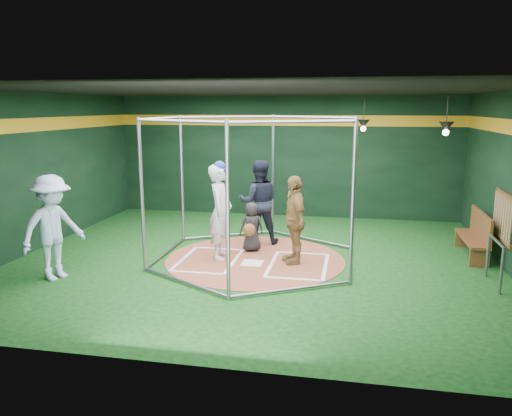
% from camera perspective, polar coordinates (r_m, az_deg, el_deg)
% --- Properties ---
extents(room_shell, '(10.10, 9.10, 3.53)m').
position_cam_1_polar(room_shell, '(10.28, -0.10, 3.47)').
color(room_shell, '#0C350E').
rests_on(room_shell, ground).
extents(clay_disc, '(3.80, 3.80, 0.01)m').
position_cam_1_polar(clay_disc, '(10.66, -0.10, -5.88)').
color(clay_disc, '#984F37').
rests_on(clay_disc, ground).
extents(home_plate, '(0.43, 0.43, 0.01)m').
position_cam_1_polar(home_plate, '(10.38, -0.43, -6.30)').
color(home_plate, white).
rests_on(home_plate, clay_disc).
extents(batter_box_left, '(1.17, 1.77, 0.01)m').
position_cam_1_polar(batter_box_left, '(10.65, -5.42, -5.90)').
color(batter_box_left, white).
rests_on(batter_box_left, clay_disc).
extents(batter_box_right, '(1.17, 1.77, 0.01)m').
position_cam_1_polar(batter_box_right, '(10.29, 4.86, -6.51)').
color(batter_box_right, white).
rests_on(batter_box_right, clay_disc).
extents(batting_cage, '(4.05, 4.67, 3.00)m').
position_cam_1_polar(batting_cage, '(10.31, -0.11, 2.07)').
color(batting_cage, gray).
rests_on(batting_cage, ground).
extents(bat_rack, '(0.07, 1.25, 0.98)m').
position_cam_1_polar(bat_rack, '(11.01, 26.40, -0.93)').
color(bat_rack, brown).
rests_on(bat_rack, room_shell).
extents(pendant_lamp_near, '(0.34, 0.34, 0.90)m').
position_cam_1_polar(pendant_lamp_near, '(13.59, 12.18, 9.36)').
color(pendant_lamp_near, black).
rests_on(pendant_lamp_near, room_shell).
extents(pendant_lamp_far, '(0.34, 0.34, 0.90)m').
position_cam_1_polar(pendant_lamp_far, '(12.16, 20.90, 8.64)').
color(pendant_lamp_far, black).
rests_on(pendant_lamp_far, room_shell).
extents(batter_figure, '(0.54, 0.77, 2.08)m').
position_cam_1_polar(batter_figure, '(10.51, -4.11, -0.32)').
color(batter_figure, silver).
rests_on(batter_figure, clay_disc).
extents(visitor_leopard, '(0.83, 1.15, 1.82)m').
position_cam_1_polar(visitor_leopard, '(10.25, 4.39, -1.32)').
color(visitor_leopard, tan).
rests_on(visitor_leopard, clay_disc).
extents(catcher_figure, '(0.64, 0.66, 1.10)m').
position_cam_1_polar(catcher_figure, '(11.10, -0.53, -2.19)').
color(catcher_figure, black).
rests_on(catcher_figure, clay_disc).
extents(umpire, '(1.10, 0.94, 1.98)m').
position_cam_1_polar(umpire, '(11.69, 0.32, 0.70)').
color(umpire, black).
rests_on(umpire, clay_disc).
extents(bystander_blue, '(1.18, 1.46, 1.98)m').
position_cam_1_polar(bystander_blue, '(10.00, -22.23, -2.10)').
color(bystander_blue, '#AECBE6').
rests_on(bystander_blue, ground).
extents(dugout_bench, '(0.40, 1.70, 0.99)m').
position_cam_1_polar(dugout_bench, '(11.73, 23.84, -2.72)').
color(dugout_bench, brown).
rests_on(dugout_bench, ground).
extents(steel_railing, '(0.05, 0.99, 0.85)m').
position_cam_1_polar(steel_railing, '(10.01, 25.65, -4.85)').
color(steel_railing, gray).
rests_on(steel_railing, ground).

